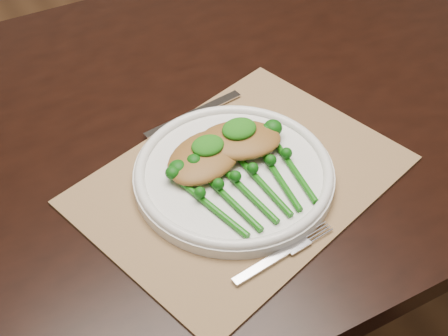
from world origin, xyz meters
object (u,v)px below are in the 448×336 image
chicken_fillet_left (205,157)px  broccolini_bundle (253,186)px  placemat (242,179)px  dinner_plate (234,173)px  dining_table (210,248)px

chicken_fillet_left → broccolini_bundle: chicken_fillet_left is taller
placemat → dinner_plate: 0.02m
placemat → dinner_plate: bearing=142.0°
placemat → broccolini_bundle: (-0.01, -0.04, 0.02)m
dinner_plate → broccolini_bundle: (0.00, -0.04, 0.01)m
placemat → chicken_fillet_left: (-0.04, 0.04, 0.03)m
dinner_plate → chicken_fillet_left: bearing=127.3°
placemat → chicken_fillet_left: size_ratio=3.44×
dining_table → dinner_plate: 0.43m
chicken_fillet_left → dinner_plate: bearing=-73.6°
dining_table → placemat: bearing=-99.1°
dinner_plate → chicken_fillet_left: chicken_fillet_left is taller
broccolini_bundle → placemat: bearing=79.7°
dining_table → chicken_fillet_left: size_ratio=12.28×
chicken_fillet_left → broccolini_bundle: 0.09m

